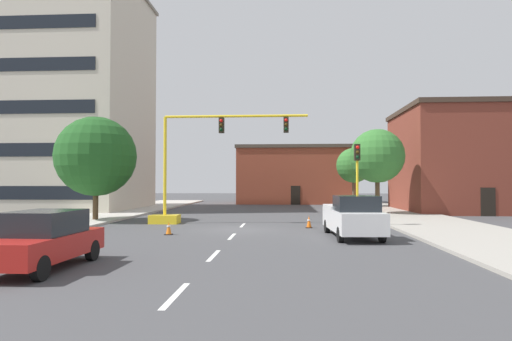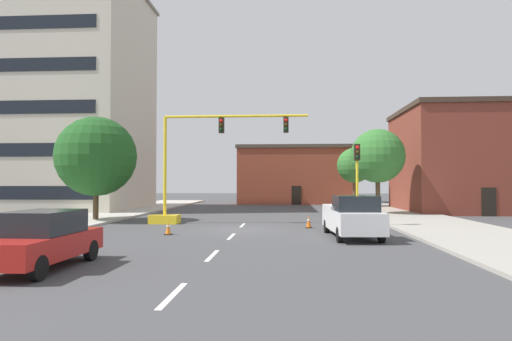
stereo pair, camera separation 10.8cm
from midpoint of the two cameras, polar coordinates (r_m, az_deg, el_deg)
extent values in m
plane|color=#424244|center=(24.31, -2.21, -7.67)|extent=(160.00, 160.00, 0.00)
cube|color=#B2ADA3|center=(35.08, -19.93, -5.58)|extent=(6.00, 56.00, 0.14)
cube|color=#9E998E|center=(33.37, 19.55, -5.80)|extent=(6.00, 56.00, 0.14)
cube|color=silver|center=(10.67, -10.44, -15.58)|extent=(0.16, 2.40, 0.01)
cube|color=silver|center=(15.96, -5.48, -10.89)|extent=(0.16, 2.40, 0.01)
cube|color=silver|center=(21.35, -3.07, -8.52)|extent=(0.16, 2.40, 0.01)
cube|color=silver|center=(26.78, -1.64, -7.10)|extent=(0.16, 2.40, 0.01)
cube|color=beige|center=(46.51, -23.04, 8.35)|extent=(13.49, 12.77, 20.98)
cube|color=black|center=(40.23, -27.31, -2.58)|extent=(11.06, 0.06, 1.10)
cube|color=black|center=(40.31, -27.25, 2.40)|extent=(11.06, 0.06, 1.10)
cube|color=black|center=(40.69, -27.18, 7.32)|extent=(11.06, 0.06, 1.10)
cube|color=black|center=(41.36, -27.12, 12.11)|extent=(11.06, 0.06, 1.10)
cube|color=black|center=(42.32, -27.06, 16.72)|extent=(11.06, 0.06, 1.10)
cube|color=brown|center=(55.52, 5.18, -0.78)|extent=(13.92, 8.38, 6.65)
cube|color=#4C4238|center=(55.68, 5.17, 2.85)|extent=(14.22, 8.68, 0.40)
cube|color=black|center=(51.32, 5.30, -3.21)|extent=(1.10, 0.06, 2.20)
cube|color=brown|center=(43.16, 24.96, 1.00)|extent=(10.00, 10.84, 8.80)
cube|color=#3D2D23|center=(43.60, 24.89, 7.05)|extent=(10.30, 11.14, 0.40)
cube|color=black|center=(38.12, 27.98, -3.61)|extent=(1.10, 0.06, 2.20)
cube|color=yellow|center=(28.50, -11.62, -6.18)|extent=(1.80, 1.20, 0.55)
cylinder|color=yellow|center=(28.43, -11.59, 0.61)|extent=(0.20, 0.20, 6.20)
cylinder|color=yellow|center=(27.87, -2.53, 7.03)|extent=(9.00, 0.16, 0.16)
cube|color=black|center=(27.90, -4.37, 5.83)|extent=(0.32, 0.36, 0.95)
sphere|color=red|center=(27.75, -4.43, 6.44)|extent=(0.20, 0.20, 0.20)
sphere|color=#38280A|center=(27.71, -4.43, 5.87)|extent=(0.20, 0.20, 0.20)
sphere|color=black|center=(27.68, -4.43, 5.30)|extent=(0.20, 0.20, 0.20)
cube|color=black|center=(27.62, 4.02, 5.91)|extent=(0.32, 0.36, 0.95)
sphere|color=red|center=(27.47, 4.02, 6.53)|extent=(0.20, 0.20, 0.20)
sphere|color=#38280A|center=(27.43, 4.02, 5.95)|extent=(0.20, 0.20, 0.20)
sphere|color=black|center=(27.39, 4.02, 5.37)|extent=(0.20, 0.20, 0.20)
cylinder|color=yellow|center=(25.96, 13.07, -1.94)|extent=(0.14, 0.14, 4.80)
cube|color=black|center=(26.02, 13.05, 2.31)|extent=(0.32, 0.36, 0.95)
sphere|color=red|center=(25.85, 13.11, 2.94)|extent=(0.20, 0.20, 0.20)
sphere|color=#38280A|center=(25.83, 13.12, 2.32)|extent=(0.20, 0.20, 0.20)
sphere|color=black|center=(25.81, 13.12, 1.70)|extent=(0.20, 0.20, 0.20)
cylinder|color=brown|center=(46.59, 12.71, -2.85)|extent=(0.36, 0.36, 3.00)
sphere|color=#33702D|center=(46.61, 12.69, 0.65)|extent=(3.60, 3.60, 3.60)
cylinder|color=#4C3823|center=(31.27, -19.93, -4.06)|extent=(0.36, 0.36, 2.34)
sphere|color=#1E511E|center=(31.28, -19.88, 1.73)|extent=(5.31, 5.31, 5.31)
cylinder|color=#4C3823|center=(36.14, 15.58, -3.15)|extent=(0.36, 0.36, 3.09)
sphere|color=#33702D|center=(36.18, 15.54, 1.83)|extent=(4.26, 4.26, 4.26)
cube|color=white|center=(21.43, 12.40, -6.28)|extent=(2.31, 5.51, 0.95)
cube|color=#1E2328|center=(20.50, 12.91, -4.18)|extent=(1.94, 1.90, 0.70)
cube|color=white|center=(22.55, 11.77, -4.63)|extent=(2.16, 2.92, 0.16)
cylinder|color=black|center=(19.91, 16.07, -7.99)|extent=(0.26, 0.69, 0.68)
cylinder|color=black|center=(19.51, 10.92, -8.16)|extent=(0.26, 0.69, 0.68)
cylinder|color=black|center=(23.45, 13.65, -7.02)|extent=(0.26, 0.69, 0.68)
cylinder|color=black|center=(23.11, 9.27, -7.13)|extent=(0.26, 0.69, 0.68)
cube|color=#B21E19|center=(14.81, -25.85, -8.79)|extent=(1.91, 4.52, 0.70)
cube|color=#1E2328|center=(14.83, -25.62, -6.06)|extent=(1.73, 2.32, 0.70)
cylinder|color=black|center=(16.58, -25.64, -9.21)|extent=(0.23, 0.68, 0.68)
cylinder|color=black|center=(15.83, -20.40, -9.64)|extent=(0.23, 0.68, 0.68)
cylinder|color=black|center=(13.15, -26.14, -11.27)|extent=(0.23, 0.68, 0.68)
cube|color=black|center=(25.45, 6.97, -7.34)|extent=(0.36, 0.36, 0.04)
cone|color=orange|center=(25.42, 6.97, -6.56)|extent=(0.28, 0.28, 0.66)
cylinder|color=white|center=(25.41, 6.97, -6.38)|extent=(0.19, 0.19, 0.08)
cube|color=black|center=(22.44, -11.16, -8.11)|extent=(0.36, 0.36, 0.04)
cone|color=orange|center=(22.41, -11.15, -7.26)|extent=(0.28, 0.28, 0.62)
cylinder|color=white|center=(22.40, -11.15, -7.07)|extent=(0.19, 0.19, 0.08)
camera|label=1|loc=(0.05, -89.89, 0.00)|focal=30.91mm
camera|label=2|loc=(0.05, 90.11, 0.00)|focal=30.91mm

